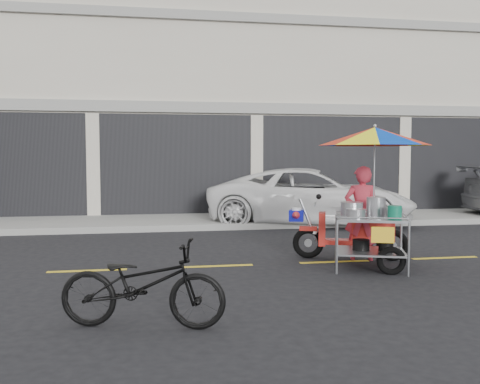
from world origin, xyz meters
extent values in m
plane|color=black|center=(0.00, 0.00, 0.00)|extent=(90.00, 90.00, 0.00)
cube|color=gray|center=(0.00, 5.50, 0.07)|extent=(45.00, 3.00, 0.15)
cube|color=beige|center=(0.00, 10.50, 4.00)|extent=(36.00, 8.00, 8.00)
cube|color=black|center=(0.00, 6.47, 1.45)|extent=(35.28, 0.06, 2.90)
cube|color=gray|center=(0.00, 6.45, 3.10)|extent=(36.00, 0.12, 0.30)
cube|color=gray|center=(0.00, 6.45, 5.60)|extent=(36.00, 0.12, 0.25)
cube|color=gold|center=(0.00, 0.00, 0.00)|extent=(42.00, 0.10, 0.01)
imported|color=white|center=(1.05, 4.70, 0.72)|extent=(5.68, 3.83, 1.45)
imported|color=black|center=(-3.13, -2.90, 0.45)|extent=(1.83, 1.02, 0.91)
torus|color=black|center=(-0.34, 0.40, 0.26)|extent=(0.54, 0.28, 0.54)
torus|color=black|center=(1.00, -0.07, 0.26)|extent=(0.54, 0.28, 0.54)
cylinder|color=#9EA0A5|center=(-0.34, 0.40, 0.26)|extent=(0.14, 0.10, 0.13)
cylinder|color=#9EA0A5|center=(1.00, -0.07, 0.26)|extent=(0.14, 0.10, 0.13)
cube|color=red|center=(-0.34, 0.40, 0.52)|extent=(0.32, 0.21, 0.08)
cylinder|color=#9EA0A5|center=(-0.34, 0.40, 0.66)|extent=(0.34, 0.16, 0.76)
cube|color=red|center=(-0.11, 0.32, 0.52)|extent=(0.21, 0.34, 0.57)
cube|color=red|center=(0.29, 0.18, 0.30)|extent=(0.80, 0.50, 0.08)
cube|color=red|center=(0.69, 0.04, 0.52)|extent=(0.75, 0.47, 0.38)
cube|color=black|center=(0.60, 0.07, 0.74)|extent=(0.65, 0.42, 0.09)
cylinder|color=#9EA0A5|center=(-0.23, 0.36, 0.94)|extent=(0.20, 0.50, 0.03)
sphere|color=black|center=(-0.11, 0.52, 1.06)|extent=(0.09, 0.09, 0.09)
cylinder|color=white|center=(-0.23, 0.36, 0.45)|extent=(0.14, 0.14, 0.05)
cube|color=#090D89|center=(-0.53, 0.47, 0.74)|extent=(0.30, 0.28, 0.19)
cylinder|color=white|center=(-0.53, 0.47, 0.85)|extent=(0.19, 0.19, 0.05)
cone|color=red|center=(-0.58, 0.32, 0.75)|extent=(0.23, 0.25, 0.17)
torus|color=black|center=(0.51, -1.04, 0.21)|extent=(0.44, 0.23, 0.43)
cylinder|color=#9EA0A5|center=(-0.28, -0.87, 0.40)|extent=(0.04, 0.04, 0.80)
cylinder|color=#9EA0A5|center=(0.00, -0.07, 0.40)|extent=(0.04, 0.04, 0.80)
cylinder|color=#9EA0A5|center=(0.70, -1.21, 0.40)|extent=(0.04, 0.04, 0.80)
cylinder|color=#9EA0A5|center=(0.98, -0.41, 0.40)|extent=(0.04, 0.04, 0.80)
cube|color=#9EA0A5|center=(0.35, -0.64, 0.28)|extent=(1.26, 1.14, 0.03)
cube|color=#9EA0A5|center=(0.35, -0.64, 0.80)|extent=(1.26, 1.14, 0.04)
cylinder|color=#9EA0A5|center=(0.21, -1.04, 0.86)|extent=(0.99, 0.36, 0.02)
cylinder|color=#9EA0A5|center=(0.49, -0.24, 0.86)|extent=(0.99, 0.36, 0.02)
cylinder|color=#9EA0A5|center=(-0.14, -0.47, 0.86)|extent=(0.30, 0.81, 0.02)
cylinder|color=#9EA0A5|center=(0.84, -0.81, 0.86)|extent=(0.30, 0.81, 0.02)
cylinder|color=#9EA0A5|center=(0.49, -0.24, 0.28)|extent=(0.27, 0.68, 0.04)
cylinder|color=#9EA0A5|center=(0.49, -0.24, 0.75)|extent=(0.27, 0.68, 0.04)
cube|color=yellow|center=(0.33, -1.11, 0.61)|extent=(0.32, 0.13, 0.24)
cylinder|color=#B7B7BC|center=(0.14, -0.37, 0.92)|extent=(0.45, 0.45, 0.20)
cylinder|color=#B7B7BC|center=(0.51, -0.47, 0.96)|extent=(0.38, 0.38, 0.28)
cylinder|color=#B7B7BC|center=(0.70, -0.71, 0.89)|extent=(0.32, 0.32, 0.14)
cylinder|color=#B7B7BC|center=(0.07, -0.72, 0.88)|extent=(0.38, 0.38, 0.13)
cylinder|color=#0F684B|center=(0.58, -0.97, 0.92)|extent=(0.26, 0.26, 0.21)
cylinder|color=black|center=(0.22, -0.59, 0.38)|extent=(0.34, 0.34, 0.17)
cylinder|color=black|center=(0.57, -0.72, 0.37)|extent=(0.29, 0.29, 0.15)
cylinder|color=#9EA0A5|center=(0.42, -0.57, 1.51)|extent=(0.03, 0.03, 1.42)
sphere|color=#9EA0A5|center=(0.42, -0.57, 2.24)|extent=(0.06, 0.06, 0.06)
imported|color=#BF2F40|center=(0.51, 0.10, 0.80)|extent=(0.68, 0.55, 1.60)
camera|label=1|loc=(-3.07, -8.42, 1.79)|focal=40.00mm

